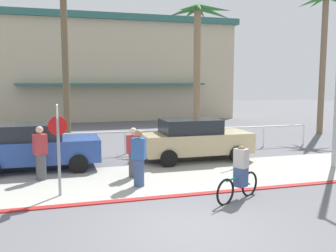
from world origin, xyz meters
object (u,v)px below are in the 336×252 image
object	(u,v)px
pedestrian_0	(133,155)
pedestrian_1	(139,160)
palm_tree_3	(324,30)
car_blue_1	(35,146)
cyclist_teal_0	(240,174)
palm_tree_1	(63,3)
car_tan_2	(195,139)
palm_tree_2	(198,40)
stop_sign_bike_lane	(58,137)
pedestrian_2	(41,155)

from	to	relation	value
pedestrian_0	pedestrian_1	bearing A→B (deg)	-92.46
palm_tree_3	pedestrian_1	size ratio (longest dim) A/B	4.80
car_blue_1	cyclist_teal_0	size ratio (longest dim) A/B	2.69
palm_tree_1	cyclist_teal_0	world-z (taller)	palm_tree_1
cyclist_teal_0	car_blue_1	bearing A→B (deg)	137.82
palm_tree_1	car_blue_1	distance (m)	9.66
palm_tree_1	cyclist_teal_0	xyz separation A→B (m)	(4.35, -12.11, -6.62)
car_tan_2	pedestrian_0	bearing A→B (deg)	-145.55
palm_tree_2	palm_tree_3	xyz separation A→B (m)	(8.43, 1.04, 0.96)
stop_sign_bike_lane	car_blue_1	xyz separation A→B (m)	(-0.86, 3.39, -0.81)
car_blue_1	pedestrian_2	xyz separation A→B (m)	(0.26, -1.50, -0.05)
stop_sign_bike_lane	pedestrian_1	size ratio (longest dim) A/B	1.46
car_blue_1	car_tan_2	size ratio (longest dim) A/B	1.00
stop_sign_bike_lane	car_tan_2	distance (m)	6.30
cyclist_teal_0	car_tan_2	bearing A→B (deg)	83.79
palm_tree_2	palm_tree_3	bearing A→B (deg)	7.00
pedestrian_0	pedestrian_1	size ratio (longest dim) A/B	0.95
car_blue_1	car_tan_2	xyz separation A→B (m)	(6.09, 0.02, 0.00)
car_blue_1	pedestrian_0	distance (m)	3.76
stop_sign_bike_lane	palm_tree_2	bearing A→B (deg)	47.56
pedestrian_1	palm_tree_1	bearing A→B (deg)	100.93
car_tan_2	pedestrian_2	bearing A→B (deg)	-165.37
pedestrian_2	stop_sign_bike_lane	bearing A→B (deg)	-72.54
cyclist_teal_0	pedestrian_2	world-z (taller)	pedestrian_2
car_tan_2	stop_sign_bike_lane	bearing A→B (deg)	-146.93
car_tan_2	pedestrian_2	xyz separation A→B (m)	(-5.83, -1.52, -0.05)
palm_tree_3	cyclist_teal_0	xyz separation A→B (m)	(-10.68, -10.25, -5.56)
stop_sign_bike_lane	car_blue_1	distance (m)	3.59
palm_tree_1	pedestrian_0	xyz separation A→B (m)	(2.02, -9.05, -6.54)
palm_tree_1	car_blue_1	xyz separation A→B (m)	(-1.19, -7.09, -6.45)
pedestrian_2	palm_tree_1	bearing A→B (deg)	83.82
palm_tree_3	pedestrian_0	distance (m)	15.84
palm_tree_2	car_blue_1	world-z (taller)	palm_tree_2
pedestrian_2	pedestrian_1	bearing A→B (deg)	-28.74
cyclist_teal_0	pedestrian_1	distance (m)	3.07
palm_tree_2	car_tan_2	bearing A→B (deg)	-112.16
stop_sign_bike_lane	palm_tree_1	distance (m)	11.91
palm_tree_2	car_blue_1	xyz separation A→B (m)	(-7.79, -4.19, -4.42)
pedestrian_1	palm_tree_3	bearing A→B (deg)	32.50
palm_tree_3	car_tan_2	size ratio (longest dim) A/B	1.92
palm_tree_1	car_tan_2	size ratio (longest dim) A/B	2.28
palm_tree_3	cyclist_teal_0	world-z (taller)	palm_tree_3
car_tan_2	palm_tree_1	bearing A→B (deg)	124.68
pedestrian_1	pedestrian_2	distance (m)	3.30
palm_tree_2	palm_tree_1	bearing A→B (deg)	156.27
palm_tree_2	cyclist_teal_0	bearing A→B (deg)	-103.72
pedestrian_2	car_blue_1	bearing A→B (deg)	99.93
cyclist_teal_0	palm_tree_1	bearing A→B (deg)	109.74
car_tan_2	car_blue_1	bearing A→B (deg)	-179.83
cyclist_teal_0	pedestrian_0	size ratio (longest dim) A/B	0.98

